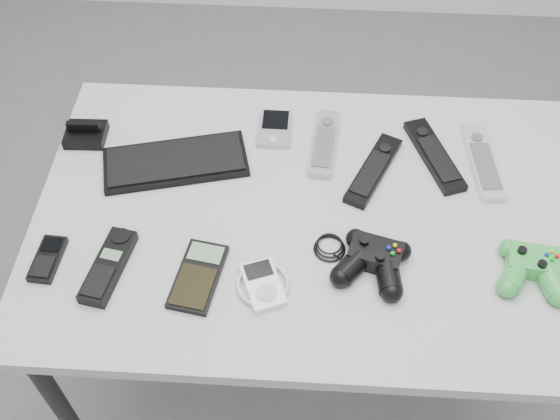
# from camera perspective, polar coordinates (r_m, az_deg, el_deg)

# --- Properties ---
(floor) EXTENTS (3.50, 3.50, 0.00)m
(floor) POSITION_cam_1_polar(r_m,az_deg,el_deg) (1.91, 4.72, -13.86)
(floor) COLOR slate
(floor) RESTS_ON ground
(desk) EXTENTS (1.09, 0.70, 0.73)m
(desk) POSITION_cam_1_polar(r_m,az_deg,el_deg) (1.32, 3.05, -1.90)
(desk) COLOR #A7A7AA
(desk) RESTS_ON floor
(pda_keyboard) EXTENTS (0.31, 0.19, 0.02)m
(pda_keyboard) POSITION_cam_1_polar(r_m,az_deg,el_deg) (1.36, -9.08, 4.20)
(pda_keyboard) COLOR black
(pda_keyboard) RESTS_ON desk
(dock_bracket) EXTENTS (0.09, 0.08, 0.05)m
(dock_bracket) POSITION_cam_1_polar(r_m,az_deg,el_deg) (1.45, -16.65, 6.65)
(dock_bracket) COLOR black
(dock_bracket) RESTS_ON desk
(pda) EXTENTS (0.07, 0.11, 0.02)m
(pda) POSITION_cam_1_polar(r_m,az_deg,el_deg) (1.41, -0.45, 7.13)
(pda) COLOR #A7A6AD
(pda) RESTS_ON desk
(remote_silver_a) EXTENTS (0.06, 0.19, 0.02)m
(remote_silver_a) POSITION_cam_1_polar(r_m,az_deg,el_deg) (1.38, 3.89, 5.85)
(remote_silver_a) COLOR #A7A6AD
(remote_silver_a) RESTS_ON desk
(remote_black_a) EXTENTS (0.13, 0.20, 0.02)m
(remote_black_a) POSITION_cam_1_polar(r_m,az_deg,el_deg) (1.34, 8.14, 3.50)
(remote_black_a) COLOR black
(remote_black_a) RESTS_ON desk
(remote_black_b) EXTENTS (0.12, 0.21, 0.02)m
(remote_black_b) POSITION_cam_1_polar(r_m,az_deg,el_deg) (1.39, 13.29, 4.70)
(remote_black_b) COLOR black
(remote_black_b) RESTS_ON desk
(remote_silver_b) EXTENTS (0.06, 0.21, 0.02)m
(remote_silver_b) POSITION_cam_1_polar(r_m,az_deg,el_deg) (1.41, 17.22, 4.07)
(remote_silver_b) COLOR silver
(remote_silver_b) RESTS_ON desk
(mobile_phone) EXTENTS (0.05, 0.10, 0.02)m
(mobile_phone) POSITION_cam_1_polar(r_m,az_deg,el_deg) (1.27, -19.59, -4.02)
(mobile_phone) COLOR black
(mobile_phone) RESTS_ON desk
(cordless_handset) EXTENTS (0.08, 0.17, 0.02)m
(cordless_handset) POSITION_cam_1_polar(r_m,az_deg,el_deg) (1.22, -14.72, -4.75)
(cordless_handset) COLOR black
(cordless_handset) RESTS_ON desk
(calculator) EXTENTS (0.10, 0.16, 0.01)m
(calculator) POSITION_cam_1_polar(r_m,az_deg,el_deg) (1.18, -7.15, -5.73)
(calculator) COLOR black
(calculator) RESTS_ON desk
(mp3_player) EXTENTS (0.12, 0.13, 0.02)m
(mp3_player) POSITION_cam_1_polar(r_m,az_deg,el_deg) (1.16, -1.50, -6.49)
(mp3_player) COLOR white
(mp3_player) RESTS_ON desk
(controller_black) EXTENTS (0.25, 0.20, 0.04)m
(controller_black) POSITION_cam_1_polar(r_m,az_deg,el_deg) (1.19, 8.15, -4.28)
(controller_black) COLOR black
(controller_black) RESTS_ON desk
(controller_green) EXTENTS (0.14, 0.15, 0.04)m
(controller_green) POSITION_cam_1_polar(r_m,az_deg,el_deg) (1.25, 21.17, -4.65)
(controller_green) COLOR #268D26
(controller_green) RESTS_ON desk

